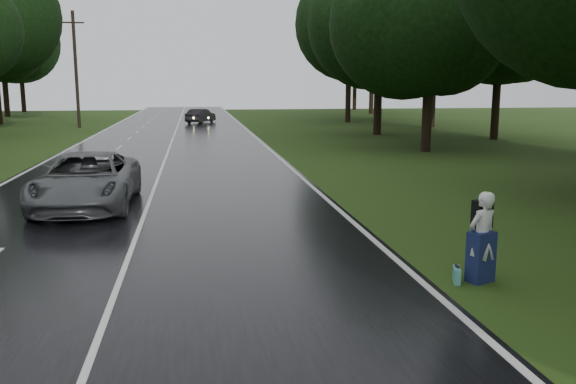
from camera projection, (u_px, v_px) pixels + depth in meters
name	position (u px, v px, depth m)	size (l,w,h in m)	color
ground	(117.00, 290.00, 11.35)	(160.00, 160.00, 0.00)	#274213
road	(165.00, 159.00, 30.80)	(12.00, 140.00, 0.04)	black
lane_center	(165.00, 159.00, 30.79)	(0.12, 140.00, 0.01)	silver
grey_car	(87.00, 180.00, 18.63)	(2.78, 6.03, 1.68)	#4E5153
far_car	(201.00, 116.00, 58.49)	(1.45, 4.17, 1.37)	black
hitchhiker	(482.00, 240.00, 11.69)	(0.77, 0.74, 1.80)	silver
suitcase	(457.00, 275.00, 11.73)	(0.12, 0.42, 0.30)	teal
utility_pole_far	(80.00, 128.00, 52.94)	(1.80, 0.28, 9.95)	black
tree_right_d	(425.00, 151.00, 34.42)	(7.63, 7.63, 11.92)	black
tree_right_e	(377.00, 135.00, 45.87)	(8.73, 8.73, 13.64)	black
tree_right_f	(348.00, 122.00, 60.42)	(10.39, 10.39, 16.23)	black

